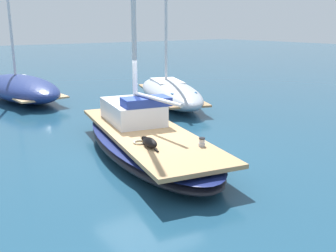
{
  "coord_description": "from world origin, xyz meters",
  "views": [
    {
      "loc": [
        -5.47,
        -8.65,
        3.5
      ],
      "look_at": [
        0.0,
        -1.0,
        1.01
      ],
      "focal_mm": 41.41,
      "sensor_mm": 36.0,
      "label": 1
    }
  ],
  "objects_px": {
    "coiled_rope": "(140,142)",
    "moored_boat_starboard_side": "(170,92)",
    "sailboat_main": "(147,142)",
    "deck_winch": "(202,142)",
    "moored_boat_far_astern": "(21,88)",
    "dog_black": "(149,142)"
  },
  "relations": [
    {
      "from": "dog_black",
      "to": "moored_boat_starboard_side",
      "type": "distance_m",
      "value": 8.32
    },
    {
      "from": "sailboat_main",
      "to": "coiled_rope",
      "type": "bearing_deg",
      "value": -131.35
    },
    {
      "from": "deck_winch",
      "to": "coiled_rope",
      "type": "height_order",
      "value": "deck_winch"
    },
    {
      "from": "sailboat_main",
      "to": "coiled_rope",
      "type": "xyz_separation_m",
      "value": [
        -0.75,
        -0.86,
        0.35
      ]
    },
    {
      "from": "sailboat_main",
      "to": "moored_boat_far_astern",
      "type": "bearing_deg",
      "value": 93.27
    },
    {
      "from": "deck_winch",
      "to": "dog_black",
      "type": "bearing_deg",
      "value": 145.82
    },
    {
      "from": "sailboat_main",
      "to": "moored_boat_far_astern",
      "type": "xyz_separation_m",
      "value": [
        -0.58,
        10.07,
        0.26
      ]
    },
    {
      "from": "coiled_rope",
      "to": "moored_boat_starboard_side",
      "type": "relative_size",
      "value": 0.05
    },
    {
      "from": "dog_black",
      "to": "deck_winch",
      "type": "relative_size",
      "value": 4.52
    },
    {
      "from": "deck_winch",
      "to": "coiled_rope",
      "type": "bearing_deg",
      "value": 135.35
    },
    {
      "from": "coiled_rope",
      "to": "sailboat_main",
      "type": "bearing_deg",
      "value": 48.65
    },
    {
      "from": "dog_black",
      "to": "coiled_rope",
      "type": "distance_m",
      "value": 0.38
    },
    {
      "from": "dog_black",
      "to": "moored_boat_far_astern",
      "type": "bearing_deg",
      "value": 89.34
    },
    {
      "from": "sailboat_main",
      "to": "deck_winch",
      "type": "distance_m",
      "value": 2.0
    },
    {
      "from": "coiled_rope",
      "to": "moored_boat_far_astern",
      "type": "relative_size",
      "value": 0.05
    },
    {
      "from": "sailboat_main",
      "to": "deck_winch",
      "type": "relative_size",
      "value": 36.17
    },
    {
      "from": "sailboat_main",
      "to": "deck_winch",
      "type": "height_order",
      "value": "deck_winch"
    },
    {
      "from": "deck_winch",
      "to": "coiled_rope",
      "type": "xyz_separation_m",
      "value": [
        -1.09,
        1.07,
        -0.08
      ]
    },
    {
      "from": "sailboat_main",
      "to": "moored_boat_far_astern",
      "type": "relative_size",
      "value": 1.06
    },
    {
      "from": "moored_boat_far_astern",
      "to": "moored_boat_starboard_side",
      "type": "bearing_deg",
      "value": -43.41
    },
    {
      "from": "moored_boat_starboard_side",
      "to": "sailboat_main",
      "type": "bearing_deg",
      "value": -131.17
    },
    {
      "from": "deck_winch",
      "to": "coiled_rope",
      "type": "distance_m",
      "value": 1.53
    }
  ]
}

